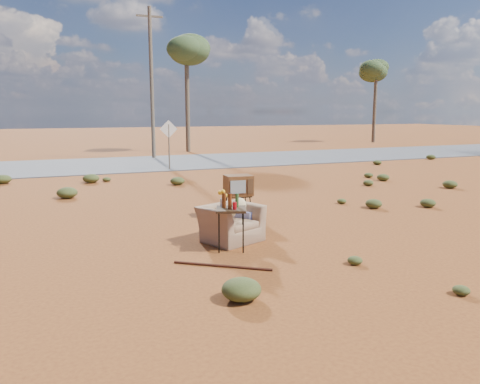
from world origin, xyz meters
name	(u,v)px	position (x,y,z in m)	size (l,w,h in m)	color
ground	(246,243)	(0.00, 0.00, 0.00)	(140.00, 140.00, 0.00)	brown
highway	(124,164)	(0.00, 15.00, 0.02)	(140.00, 7.00, 0.04)	#565659
armchair	(233,218)	(-0.13, 0.33, 0.45)	(1.43, 1.24, 0.96)	#8C694C
tv_unit	(238,186)	(0.77, 2.24, 0.76)	(0.68, 0.56, 1.03)	black
side_table	(229,207)	(-0.44, -0.23, 0.81)	(0.71, 0.71, 1.10)	#352313
rusty_bar	(222,266)	(-0.93, -1.16, 0.02)	(0.05, 0.05, 1.69)	#4F1F15
road_sign	(169,136)	(1.50, 12.00, 1.50)	(0.78, 0.06, 2.19)	brown
eucalyptus_center	(186,48)	(5.00, 21.00, 6.43)	(3.20, 3.20, 7.60)	brown
eucalyptus_right	(376,70)	(22.00, 24.00, 5.94)	(3.20, 3.20, 7.10)	brown
utility_pole_center	(152,81)	(2.00, 17.50, 4.15)	(1.40, 0.20, 8.00)	brown
scrub_patch	(155,200)	(-0.82, 4.41, 0.14)	(17.49, 8.07, 0.33)	#454A20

